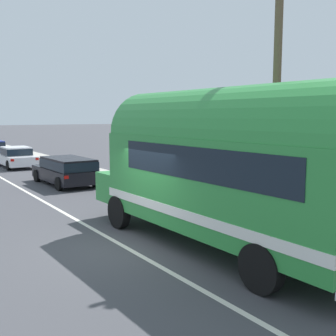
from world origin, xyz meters
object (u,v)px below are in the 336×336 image
utility_pole (277,82)px  car_second (16,156)px  painted_bus (236,162)px  car_lead (66,169)px

utility_pole → car_second: size_ratio=1.90×
painted_bus → car_second: 21.26m
utility_pole → painted_bus: size_ratio=0.83×
utility_pole → painted_bus: bearing=-156.0°
car_lead → utility_pole: bearing=-77.6°
car_second → painted_bus: bearing=-89.8°
painted_bus → car_second: painted_bus is taller
painted_bus → utility_pole: bearing=24.0°
car_second → car_lead: bearing=-88.1°
car_lead → car_second: bearing=91.9°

